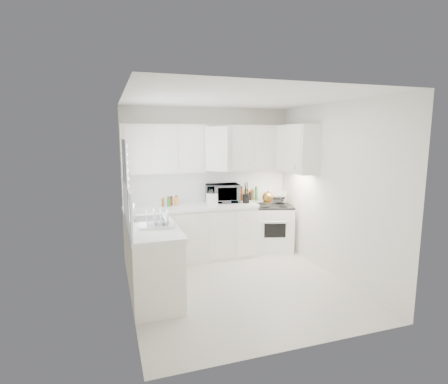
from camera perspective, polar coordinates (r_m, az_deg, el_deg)
name	(u,v)px	position (r m, az deg, el deg)	size (l,w,h in m)	color
floor	(239,286)	(5.23, 2.51, -14.84)	(3.20, 3.20, 0.00)	beige
ceiling	(241,99)	(4.80, 2.74, 14.80)	(3.20, 3.20, 0.00)	white
wall_back	(208,182)	(6.35, -2.57, 1.67)	(3.00, 3.00, 0.00)	silver
wall_front	(301,223)	(3.44, 12.27, -4.96)	(3.00, 3.00, 0.00)	silver
wall_left	(127,203)	(4.54, -15.34, -1.66)	(3.20, 3.20, 0.00)	silver
wall_right	(333,191)	(5.56, 17.19, 0.20)	(3.20, 3.20, 0.00)	silver
window_blinds	(126,179)	(4.85, -15.47, 2.00)	(0.06, 0.96, 1.06)	white
lower_cabinets_back	(191,234)	(6.14, -5.26, -6.72)	(2.22, 0.60, 0.90)	silver
lower_cabinets_left	(152,260)	(4.98, -11.55, -10.71)	(0.60, 1.60, 0.90)	silver
countertop_back	(191,207)	(6.02, -5.31, -2.39)	(2.24, 0.64, 0.05)	white
countertop_left	(151,226)	(4.84, -11.62, -5.41)	(0.64, 1.62, 0.05)	white
backsplash_back	(208,186)	(6.35, -2.54, 0.99)	(2.98, 0.02, 0.55)	white
backsplash_left	(127,206)	(4.75, -15.32, -2.11)	(0.02, 1.60, 0.55)	white
upper_cabinets_back	(211,171)	(6.17, -2.16, 3.32)	(3.00, 0.33, 0.80)	silver
upper_cabinets_right	(296,172)	(6.13, 11.57, 3.10)	(0.33, 0.90, 0.80)	silver
sink	(148,210)	(5.15, -12.14, -2.90)	(0.42, 0.38, 0.30)	gray
stove	(272,222)	(6.63, 7.80, -4.73)	(0.71, 0.58, 1.09)	white
tea_kettle	(268,196)	(6.31, 7.07, -0.72)	(0.24, 0.21, 0.23)	olive
frying_pan	(278,197)	(6.76, 8.64, -0.83)	(0.27, 0.46, 0.04)	black
microwave	(222,191)	(6.27, -0.30, 0.17)	(0.58, 0.32, 0.39)	gray
rice_cooker	(212,197)	(6.13, -1.90, -0.87)	(0.22, 0.22, 0.22)	white
paper_towel	(212,195)	(6.23, -1.96, -0.47)	(0.12, 0.12, 0.27)	white
utensil_crock	(246,192)	(6.18, 3.58, -0.07)	(0.13, 0.13, 0.38)	black
dish_rack	(156,218)	(4.66, -10.83, -4.07)	(0.45, 0.33, 0.24)	white
spice_left_0	(163,202)	(6.05, -9.85, -1.58)	(0.06, 0.06, 0.13)	#925A27
spice_left_1	(168,203)	(5.97, -9.01, -1.69)	(0.06, 0.06, 0.13)	#2A8037
spice_left_2	(172,201)	(6.07, -8.45, -1.50)	(0.06, 0.06, 0.13)	#AD4B17
spice_left_3	(177,202)	(6.00, -7.60, -1.61)	(0.06, 0.06, 0.13)	#F29F39
sauce_right_0	(241,195)	(6.44, 2.75, -0.52)	(0.06, 0.06, 0.19)	#AD4B17
sauce_right_1	(245,196)	(6.41, 3.41, -0.58)	(0.06, 0.06, 0.19)	#F29F39
sauce_right_2	(247,195)	(6.48, 3.66, -0.47)	(0.06, 0.06, 0.19)	brown
sauce_right_3	(251,195)	(6.45, 4.31, -0.53)	(0.06, 0.06, 0.19)	black
sauce_right_4	(252,195)	(6.52, 4.55, -0.42)	(0.06, 0.06, 0.19)	#925A27
sauce_right_5	(256,195)	(6.49, 5.21, -0.48)	(0.06, 0.06, 0.19)	#2A8037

